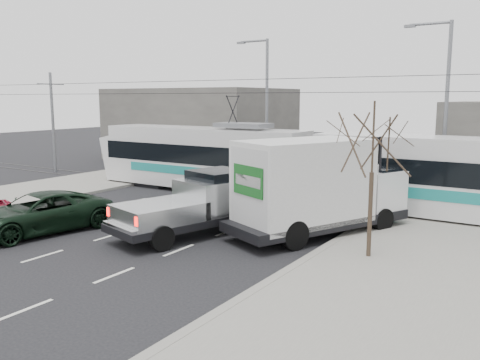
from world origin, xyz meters
The scene contains 14 objects.
ground centered at (0.00, 0.00, 0.00)m, with size 120.00×120.00×0.00m, color black.
sidewalk_right centered at (9.00, 0.00, 0.07)m, with size 6.00×60.00×0.15m, color gray.
rails centered at (0.00, 10.00, 0.01)m, with size 60.00×1.60×0.03m, color #33302D.
building_left centered at (-14.00, 22.00, 3.00)m, with size 14.00×10.00×6.00m, color slate.
bare_tree centered at (7.60, 2.50, 3.79)m, with size 2.40×2.40×5.00m.
traffic_signal centered at (6.47, 6.50, 2.74)m, with size 0.44×0.44×3.60m.
street_lamp_near centered at (7.31, 14.00, 5.11)m, with size 2.38×0.25×9.00m.
street_lamp_far centered at (-4.19, 16.00, 5.11)m, with size 2.38×0.25×9.00m.
catenary centered at (0.00, 10.00, 3.88)m, with size 60.00×0.20×7.00m.
tram centered at (2.15, 9.80, 1.89)m, with size 26.09×2.69×5.33m.
silver_pickup centered at (0.93, 2.34, 1.19)m, with size 3.94×6.96×2.40m.
box_truck centered at (4.84, 4.47, 1.83)m, with size 5.34×7.80×3.71m.
navy_pickup centered at (4.61, 7.32, 1.04)m, with size 2.72×5.25×2.11m.
green_car centered at (-4.45, -1.12, 0.78)m, with size 2.58×5.60×1.56m, color black.
Camera 1 is at (12.71, -13.16, 5.23)m, focal length 38.00 mm.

